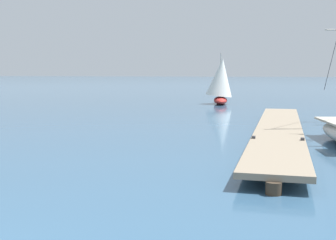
# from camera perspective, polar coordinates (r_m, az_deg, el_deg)

# --- Properties ---
(floating_dock) EXTENTS (2.56, 18.11, 0.53)m
(floating_dock) POSITION_cam_1_polar(r_m,az_deg,el_deg) (19.06, 13.92, -1.07)
(floating_dock) COLOR gray
(floating_dock) RESTS_ON ground
(distant_sailboat) EXTENTS (2.67, 4.40, 4.18)m
(distant_sailboat) POSITION_cam_1_polar(r_m,az_deg,el_deg) (37.10, 6.72, 4.94)
(distant_sailboat) COLOR #AD2823
(distant_sailboat) RESTS_ON ground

